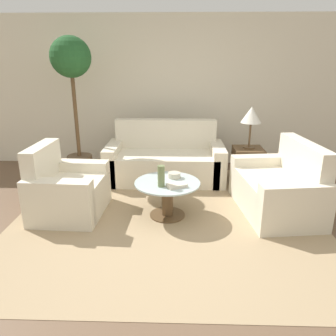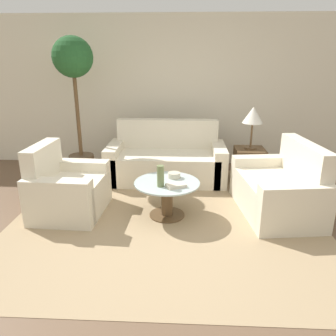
{
  "view_description": "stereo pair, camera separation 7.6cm",
  "coord_description": "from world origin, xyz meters",
  "px_view_note": "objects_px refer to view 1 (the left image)",
  "views": [
    {
      "loc": [
        0.11,
        -2.94,
        1.9
      ],
      "look_at": [
        -0.01,
        1.03,
        0.55
      ],
      "focal_mm": 35.0,
      "sensor_mm": 36.0,
      "label": 1
    },
    {
      "loc": [
        0.19,
        -2.94,
        1.9
      ],
      "look_at": [
        -0.01,
        1.03,
        0.55
      ],
      "focal_mm": 35.0,
      "sensor_mm": 36.0,
      "label": 2
    }
  ],
  "objects_px": {
    "sofa_main": "(165,161)",
    "bowl": "(174,175)",
    "potted_plant": "(73,82)",
    "book_stack": "(177,186)",
    "loveseat": "(281,190)",
    "armchair": "(65,192)",
    "table_lamp": "(251,116)",
    "coffee_table": "(167,194)",
    "vase": "(161,176)"
  },
  "relations": [
    {
      "from": "sofa_main",
      "to": "bowl",
      "type": "xyz_separation_m",
      "value": [
        0.16,
        -1.19,
        0.19
      ]
    },
    {
      "from": "potted_plant",
      "to": "book_stack",
      "type": "relative_size",
      "value": 8.44
    },
    {
      "from": "loveseat",
      "to": "bowl",
      "type": "height_order",
      "value": "loveseat"
    },
    {
      "from": "loveseat",
      "to": "armchair",
      "type": "bearing_deg",
      "value": -93.89
    },
    {
      "from": "table_lamp",
      "to": "potted_plant",
      "type": "distance_m",
      "value": 2.77
    },
    {
      "from": "table_lamp",
      "to": "bowl",
      "type": "height_order",
      "value": "table_lamp"
    },
    {
      "from": "armchair",
      "to": "loveseat",
      "type": "xyz_separation_m",
      "value": [
        2.74,
        0.15,
        0.0
      ]
    },
    {
      "from": "potted_plant",
      "to": "bowl",
      "type": "bearing_deg",
      "value": -37.89
    },
    {
      "from": "coffee_table",
      "to": "potted_plant",
      "type": "relative_size",
      "value": 0.36
    },
    {
      "from": "armchair",
      "to": "coffee_table",
      "type": "relative_size",
      "value": 1.21
    },
    {
      "from": "sofa_main",
      "to": "book_stack",
      "type": "relative_size",
      "value": 7.11
    },
    {
      "from": "sofa_main",
      "to": "coffee_table",
      "type": "relative_size",
      "value": 2.31
    },
    {
      "from": "loveseat",
      "to": "table_lamp",
      "type": "relative_size",
      "value": 2.14
    },
    {
      "from": "armchair",
      "to": "book_stack",
      "type": "bearing_deg",
      "value": -95.3
    },
    {
      "from": "sofa_main",
      "to": "table_lamp",
      "type": "relative_size",
      "value": 2.86
    },
    {
      "from": "armchair",
      "to": "bowl",
      "type": "relative_size",
      "value": 6.27
    },
    {
      "from": "table_lamp",
      "to": "bowl",
      "type": "relative_size",
      "value": 4.19
    },
    {
      "from": "loveseat",
      "to": "vase",
      "type": "relative_size",
      "value": 5.43
    },
    {
      "from": "armchair",
      "to": "vase",
      "type": "distance_m",
      "value": 1.27
    },
    {
      "from": "sofa_main",
      "to": "loveseat",
      "type": "height_order",
      "value": "sofa_main"
    },
    {
      "from": "potted_plant",
      "to": "book_stack",
      "type": "xyz_separation_m",
      "value": [
        1.61,
        -1.54,
        -1.07
      ]
    },
    {
      "from": "coffee_table",
      "to": "table_lamp",
      "type": "xyz_separation_m",
      "value": [
        1.24,
        1.28,
        0.76
      ]
    },
    {
      "from": "loveseat",
      "to": "table_lamp",
      "type": "xyz_separation_m",
      "value": [
        -0.21,
        1.09,
        0.75
      ]
    },
    {
      "from": "armchair",
      "to": "loveseat",
      "type": "bearing_deg",
      "value": -84.29
    },
    {
      "from": "armchair",
      "to": "bowl",
      "type": "height_order",
      "value": "armchair"
    },
    {
      "from": "armchair",
      "to": "table_lamp",
      "type": "bearing_deg",
      "value": -61.32
    },
    {
      "from": "coffee_table",
      "to": "table_lamp",
      "type": "height_order",
      "value": "table_lamp"
    },
    {
      "from": "coffee_table",
      "to": "table_lamp",
      "type": "bearing_deg",
      "value": 45.95
    },
    {
      "from": "loveseat",
      "to": "table_lamp",
      "type": "distance_m",
      "value": 1.34
    },
    {
      "from": "bowl",
      "to": "book_stack",
      "type": "distance_m",
      "value": 0.31
    },
    {
      "from": "armchair",
      "to": "loveseat",
      "type": "height_order",
      "value": "loveseat"
    },
    {
      "from": "armchair",
      "to": "book_stack",
      "type": "xyz_separation_m",
      "value": [
        1.41,
        -0.2,
        0.18
      ]
    },
    {
      "from": "table_lamp",
      "to": "potted_plant",
      "type": "relative_size",
      "value": 0.29
    },
    {
      "from": "coffee_table",
      "to": "book_stack",
      "type": "height_order",
      "value": "book_stack"
    },
    {
      "from": "sofa_main",
      "to": "loveseat",
      "type": "xyz_separation_m",
      "value": [
        1.53,
        -1.16,
        -0.0
      ]
    },
    {
      "from": "loveseat",
      "to": "potted_plant",
      "type": "height_order",
      "value": "potted_plant"
    },
    {
      "from": "loveseat",
      "to": "potted_plant",
      "type": "relative_size",
      "value": 0.63
    },
    {
      "from": "armchair",
      "to": "book_stack",
      "type": "height_order",
      "value": "armchair"
    },
    {
      "from": "table_lamp",
      "to": "book_stack",
      "type": "relative_size",
      "value": 2.49
    },
    {
      "from": "loveseat",
      "to": "table_lamp",
      "type": "bearing_deg",
      "value": -176.04
    },
    {
      "from": "coffee_table",
      "to": "vase",
      "type": "distance_m",
      "value": 0.33
    },
    {
      "from": "loveseat",
      "to": "bowl",
      "type": "bearing_deg",
      "value": -95.67
    },
    {
      "from": "bowl",
      "to": "coffee_table",
      "type": "bearing_deg",
      "value": -117.24
    },
    {
      "from": "book_stack",
      "to": "armchair",
      "type": "bearing_deg",
      "value": 146.57
    },
    {
      "from": "book_stack",
      "to": "table_lamp",
      "type": "bearing_deg",
      "value": 26.41
    },
    {
      "from": "sofa_main",
      "to": "armchair",
      "type": "relative_size",
      "value": 1.91
    },
    {
      "from": "vase",
      "to": "bowl",
      "type": "distance_m",
      "value": 0.34
    },
    {
      "from": "table_lamp",
      "to": "bowl",
      "type": "distance_m",
      "value": 1.71
    },
    {
      "from": "book_stack",
      "to": "coffee_table",
      "type": "bearing_deg",
      "value": 101.14
    },
    {
      "from": "armchair",
      "to": "potted_plant",
      "type": "xyz_separation_m",
      "value": [
        -0.2,
        1.34,
        1.24
      ]
    }
  ]
}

